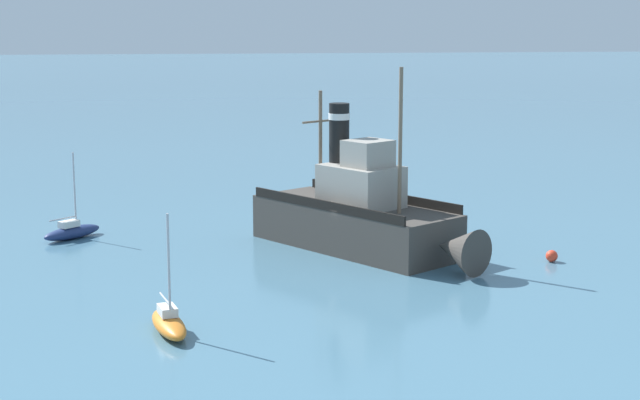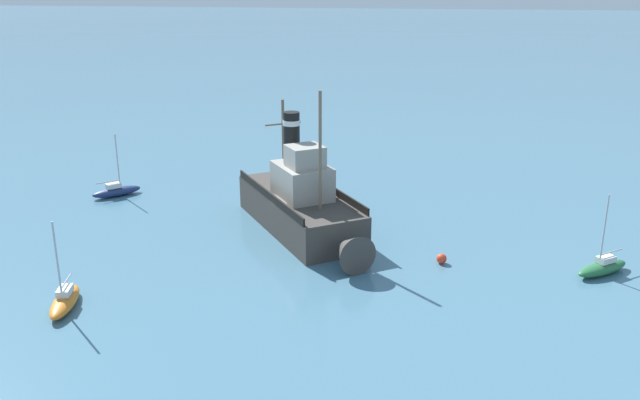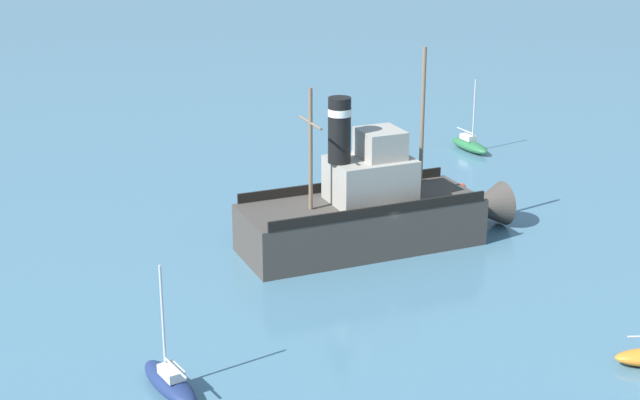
{
  "view_description": "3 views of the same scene",
  "coord_description": "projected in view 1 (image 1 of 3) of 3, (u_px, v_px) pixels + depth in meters",
  "views": [
    {
      "loc": [
        8.91,
        50.2,
        12.3
      ],
      "look_at": [
        1.5,
        -0.79,
        2.72
      ],
      "focal_mm": 55.0,
      "sensor_mm": 36.0,
      "label": 1
    },
    {
      "loc": [
        -8.6,
        41.52,
        16.54
      ],
      "look_at": [
        -1.87,
        -0.28,
        2.29
      ],
      "focal_mm": 38.0,
      "sensor_mm": 36.0,
      "label": 2
    },
    {
      "loc": [
        44.92,
        6.0,
        18.31
      ],
      "look_at": [
        0.59,
        -2.72,
        2.71
      ],
      "focal_mm": 55.0,
      "sensor_mm": 36.0,
      "label": 3
    }
  ],
  "objects": [
    {
      "name": "old_tugboat",
      "position": [
        362.0,
        217.0,
        52.43
      ],
      "size": [
        10.89,
        13.8,
        9.9
      ],
      "color": "#423D38",
      "rests_on": "ground"
    },
    {
      "name": "mooring_buoy",
      "position": [
        552.0,
        256.0,
        50.16
      ],
      "size": [
        0.61,
        0.61,
        0.61
      ],
      "primitive_type": "sphere",
      "color": "red",
      "rests_on": "ground"
    },
    {
      "name": "sailboat_orange",
      "position": [
        169.0,
        323.0,
        38.79
      ],
      "size": [
        1.92,
        3.95,
        4.9
      ],
      "color": "orange",
      "rests_on": "ground"
    },
    {
      "name": "ground_plane",
      "position": [
        350.0,
        252.0,
        52.35
      ],
      "size": [
        600.0,
        600.0,
        0.0
      ],
      "primitive_type": "plane",
      "color": "#477289"
    },
    {
      "name": "sailboat_navy",
      "position": [
        72.0,
        231.0,
        55.45
      ],
      "size": [
        3.5,
        3.43,
        4.9
      ],
      "color": "navy",
      "rests_on": "ground"
    }
  ]
}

